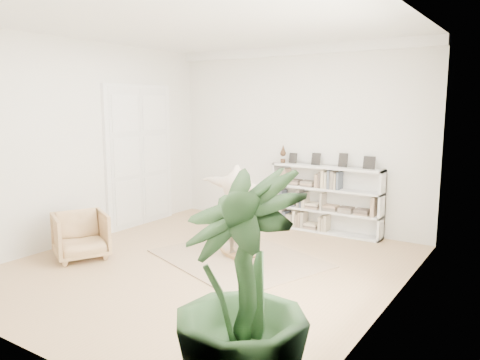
% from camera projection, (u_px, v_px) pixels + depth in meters
% --- Properties ---
extents(floor, '(6.00, 6.00, 0.00)m').
position_uv_depth(floor, '(207.00, 266.00, 7.23)').
color(floor, '#A68455').
rests_on(floor, ground).
extents(room_shell, '(6.00, 6.00, 6.00)m').
position_uv_depth(room_shell, '(297.00, 50.00, 9.08)').
color(room_shell, silver).
rests_on(room_shell, floor).
extents(doors, '(0.09, 1.78, 2.92)m').
position_uv_depth(doors, '(140.00, 157.00, 9.54)').
color(doors, white).
rests_on(doors, floor).
extents(bookshelf, '(2.20, 0.35, 1.64)m').
position_uv_depth(bookshelf, '(326.00, 200.00, 9.04)').
color(bookshelf, silver).
rests_on(bookshelf, floor).
extents(armchair, '(1.10, 1.09, 0.75)m').
position_uv_depth(armchair, '(81.00, 235.00, 7.55)').
color(armchair, tan).
rests_on(armchair, floor).
extents(rug, '(3.03, 2.73, 0.02)m').
position_uv_depth(rug, '(238.00, 258.00, 7.55)').
color(rug, tan).
rests_on(rug, floor).
extents(rocker_board, '(0.54, 0.43, 0.10)m').
position_uv_depth(rocker_board, '(238.00, 255.00, 7.54)').
color(rocker_board, olive).
rests_on(rocker_board, rug).
extents(person, '(1.84, 1.06, 1.45)m').
position_uv_depth(person, '(238.00, 208.00, 7.42)').
color(person, beige).
rests_on(person, rocker_board).
extents(houseplant, '(1.43, 1.43, 1.97)m').
position_uv_depth(houseplant, '(241.00, 293.00, 3.72)').
color(houseplant, '#2B5028').
rests_on(houseplant, floor).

